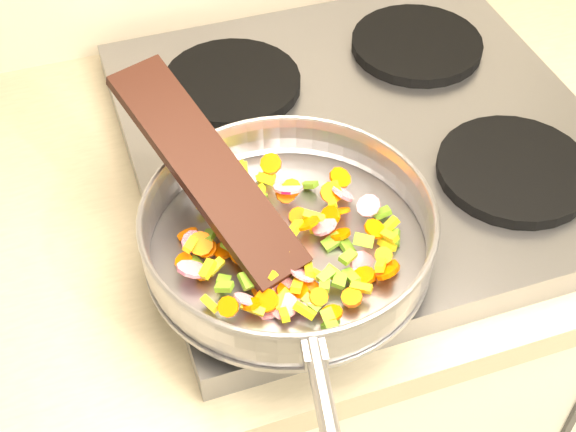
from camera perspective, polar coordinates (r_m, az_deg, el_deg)
name	(u,v)px	position (r m, az deg, el deg)	size (l,w,h in m)	color
cooktop	(363,140)	(1.07, 5.39, 5.41)	(0.60, 0.60, 0.04)	#939399
grate_fl	(299,224)	(0.92, 0.82, -0.57)	(0.19, 0.19, 0.02)	black
grate_fr	(514,170)	(1.02, 15.78, 3.18)	(0.19, 0.19, 0.02)	black
grate_bl	(232,83)	(1.12, -4.01, 9.44)	(0.19, 0.19, 0.02)	black
grate_br	(417,44)	(1.21, 9.14, 11.95)	(0.19, 0.19, 0.02)	black
saute_pan	(288,231)	(0.86, 0.02, -1.09)	(0.36, 0.52, 0.06)	#9E9EA5
vegetable_heap	(289,247)	(0.86, 0.07, -2.19)	(0.26, 0.26, 0.05)	yellow
wooden_spatula	(207,169)	(0.87, -5.81, 3.35)	(0.29, 0.07, 0.01)	black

